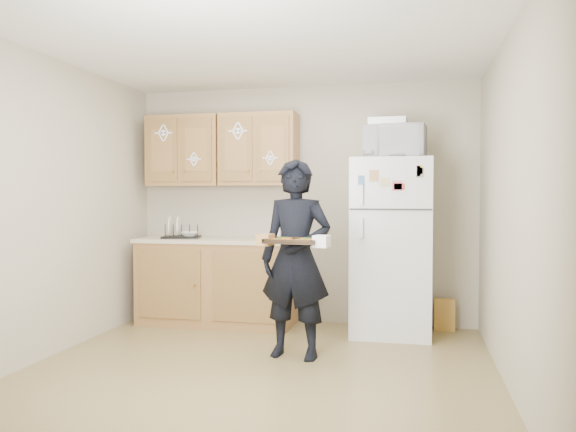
{
  "coord_description": "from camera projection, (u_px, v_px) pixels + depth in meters",
  "views": [
    {
      "loc": [
        1.15,
        -4.07,
        1.34
      ],
      "look_at": [
        0.14,
        0.45,
        1.18
      ],
      "focal_mm": 35.0,
      "sensor_mm": 36.0,
      "label": 1
    }
  ],
  "objects": [
    {
      "name": "countertop",
      "position": [
        217.0,
        240.0,
        5.87
      ],
      "size": [
        1.64,
        0.64,
        0.04
      ],
      "primitive_type": "cube",
      "color": "beige",
      "rests_on": "base_cabinet"
    },
    {
      "name": "soap_bottle",
      "position": [
        275.0,
        229.0,
        5.65
      ],
      "size": [
        0.12,
        0.12,
        0.21
      ],
      "primitive_type": "imported",
      "rotation": [
        0.0,
        0.0,
        0.27
      ],
      "color": "silver",
      "rests_on": "countertop"
    },
    {
      "name": "base_cabinet",
      "position": [
        217.0,
        283.0,
        5.88
      ],
      "size": [
        1.6,
        0.6,
        0.86
      ],
      "primitive_type": "cube",
      "color": "olive",
      "rests_on": "floor"
    },
    {
      "name": "floor",
      "position": [
        257.0,
        372.0,
        4.27
      ],
      "size": [
        3.6,
        3.6,
        0.0
      ],
      "primitive_type": "plane",
      "color": "brown",
      "rests_on": "ground"
    },
    {
      "name": "person",
      "position": [
        296.0,
        259.0,
        4.64
      ],
      "size": [
        0.65,
        0.47,
        1.64
      ],
      "primitive_type": "imported",
      "rotation": [
        0.0,
        0.0,
        -0.13
      ],
      "color": "black",
      "rests_on": "floor"
    },
    {
      "name": "pizza_front_left",
      "position": [
        279.0,
        240.0,
        4.3
      ],
      "size": [
        0.13,
        0.13,
        0.02
      ],
      "primitive_type": "cylinder",
      "color": "orange",
      "rests_on": "baking_tray"
    },
    {
      "name": "cereal_box",
      "position": [
        445.0,
        315.0,
        5.57
      ],
      "size": [
        0.2,
        0.07,
        0.32
      ],
      "primitive_type": "cube",
      "color": "gold",
      "rests_on": "floor"
    },
    {
      "name": "wall_left",
      "position": [
        46.0,
        207.0,
        4.62
      ],
      "size": [
        0.04,
        3.6,
        2.5
      ],
      "primitive_type": "cube",
      "color": "#AEA48D",
      "rests_on": "floor"
    },
    {
      "name": "ceiling",
      "position": [
        256.0,
        41.0,
        4.18
      ],
      "size": [
        3.6,
        3.6,
        0.0
      ],
      "primitive_type": "plane",
      "color": "white",
      "rests_on": "wall_back"
    },
    {
      "name": "pizza_front_right",
      "position": [
        302.0,
        241.0,
        4.24
      ],
      "size": [
        0.13,
        0.13,
        0.02
      ],
      "primitive_type": "cylinder",
      "color": "orange",
      "rests_on": "baking_tray"
    },
    {
      "name": "upper_cab_left",
      "position": [
        186.0,
        151.0,
        6.05
      ],
      "size": [
        0.8,
        0.33,
        0.75
      ],
      "primitive_type": "cube",
      "color": "olive",
      "rests_on": "wall_back"
    },
    {
      "name": "wall_back",
      "position": [
        303.0,
        205.0,
        5.98
      ],
      "size": [
        3.6,
        0.04,
        2.5
      ],
      "primitive_type": "cube",
      "color": "#AEA48D",
      "rests_on": "floor"
    },
    {
      "name": "pizza_back_left",
      "position": [
        285.0,
        239.0,
        4.43
      ],
      "size": [
        0.13,
        0.13,
        0.02
      ],
      "primitive_type": "cylinder",
      "color": "orange",
      "rests_on": "baking_tray"
    },
    {
      "name": "bowl",
      "position": [
        190.0,
        234.0,
        5.89
      ],
      "size": [
        0.24,
        0.24,
        0.05
      ],
      "primitive_type": "imported",
      "rotation": [
        0.0,
        0.0,
        0.27
      ],
      "color": "white",
      "rests_on": "dish_rack"
    },
    {
      "name": "baking_tray",
      "position": [
        293.0,
        242.0,
        4.34
      ],
      "size": [
        0.44,
        0.34,
        0.04
      ],
      "primitive_type": "cube",
      "rotation": [
        0.0,
        0.0,
        -0.13
      ],
      "color": "black",
      "rests_on": "person"
    },
    {
      "name": "wall_front",
      "position": [
        145.0,
        216.0,
        2.47
      ],
      "size": [
        3.6,
        0.04,
        2.5
      ],
      "primitive_type": "cube",
      "color": "#AEA48D",
      "rests_on": "floor"
    },
    {
      "name": "wall_right",
      "position": [
        510.0,
        209.0,
        3.83
      ],
      "size": [
        0.04,
        3.6,
        2.5
      ],
      "primitive_type": "cube",
      "color": "#AEA48D",
      "rests_on": "floor"
    },
    {
      "name": "microwave",
      "position": [
        395.0,
        142.0,
        5.33
      ],
      "size": [
        0.6,
        0.43,
        0.31
      ],
      "primitive_type": "imported",
      "rotation": [
        0.0,
        0.0,
        -0.1
      ],
      "color": "silver",
      "rests_on": "refrigerator"
    },
    {
      "name": "pizza_back_right",
      "position": [
        307.0,
        239.0,
        4.37
      ],
      "size": [
        0.13,
        0.13,
        0.02
      ],
      "primitive_type": "cylinder",
      "color": "orange",
      "rests_on": "baking_tray"
    },
    {
      "name": "foil_pan",
      "position": [
        388.0,
        122.0,
        5.37
      ],
      "size": [
        0.37,
        0.26,
        0.08
      ],
      "primitive_type": "cube",
      "rotation": [
        0.0,
        0.0,
        -0.05
      ],
      "color": "#BBBBC2",
      "rests_on": "microwave"
    },
    {
      "name": "dish_rack",
      "position": [
        181.0,
        231.0,
        5.91
      ],
      "size": [
        0.44,
        0.36,
        0.15
      ],
      "primitive_type": "cube",
      "rotation": [
        0.0,
        0.0,
        0.23
      ],
      "color": "black",
      "rests_on": "countertop"
    },
    {
      "name": "upper_cab_right",
      "position": [
        259.0,
        150.0,
        5.87
      ],
      "size": [
        0.8,
        0.33,
        0.75
      ],
      "primitive_type": "cube",
      "color": "olive",
      "rests_on": "wall_back"
    },
    {
      "name": "refrigerator",
      "position": [
        391.0,
        247.0,
        5.43
      ],
      "size": [
        0.75,
        0.7,
        1.7
      ],
      "primitive_type": "cube",
      "color": "silver",
      "rests_on": "floor"
    }
  ]
}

